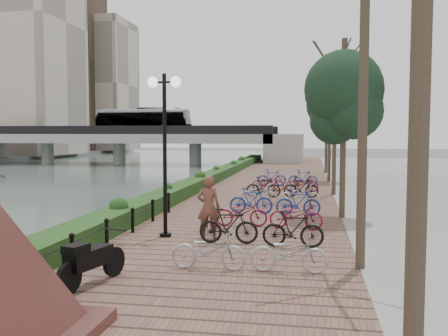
# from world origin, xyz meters

# --- Properties ---
(river_water) EXTENTS (30.00, 130.00, 0.02)m
(river_water) POSITION_xyz_m (-15.00, 25.00, 0.01)
(river_water) COLOR #475951
(river_water) RESTS_ON ground
(promenade) EXTENTS (8.00, 75.00, 0.50)m
(promenade) POSITION_xyz_m (4.00, 17.50, 0.25)
(promenade) COLOR brown
(promenade) RESTS_ON ground
(hedge) EXTENTS (1.10, 56.00, 0.60)m
(hedge) POSITION_xyz_m (0.60, 20.00, 0.80)
(hedge) COLOR #203E16
(hedge) RESTS_ON promenade
(chain_fence) EXTENTS (0.10, 14.10, 0.70)m
(chain_fence) POSITION_xyz_m (1.40, 2.00, 0.85)
(chain_fence) COLOR black
(chain_fence) RESTS_ON promenade
(lamppost) EXTENTS (1.02, 0.32, 4.84)m
(lamppost) POSITION_xyz_m (2.58, 4.61, 3.99)
(lamppost) COLOR black
(lamppost) RESTS_ON promenade
(motorcycle) EXTENTS (0.97, 1.78, 1.07)m
(motorcycle) POSITION_xyz_m (2.49, -0.26, 1.03)
(motorcycle) COLOR black
(motorcycle) RESTS_ON promenade
(pedestrian) EXTENTS (0.71, 0.49, 1.86)m
(pedestrian) POSITION_xyz_m (3.92, 4.50, 1.43)
(pedestrian) COLOR brown
(pedestrian) RESTS_ON promenade
(bicycle_parking) EXTENTS (2.40, 19.89, 1.00)m
(bicycle_parking) POSITION_xyz_m (5.50, 10.34, 0.97)
(bicycle_parking) COLOR #AAABAF
(bicycle_parking) RESTS_ON promenade
(street_trees) EXTENTS (3.20, 37.12, 6.80)m
(street_trees) POSITION_xyz_m (8.00, 12.68, 3.69)
(street_trees) COLOR #33291E
(street_trees) RESTS_ON promenade
(bridge) EXTENTS (36.00, 10.77, 6.50)m
(bridge) POSITION_xyz_m (-14.39, 45.00, 3.37)
(bridge) COLOR #9A9A95
(bridge) RESTS_ON ground
(far_buildings) EXTENTS (35.00, 38.00, 38.00)m
(far_buildings) POSITION_xyz_m (-41.66, 65.91, 16.12)
(far_buildings) COLOR #C1B1A1
(far_buildings) RESTS_ON far_bank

